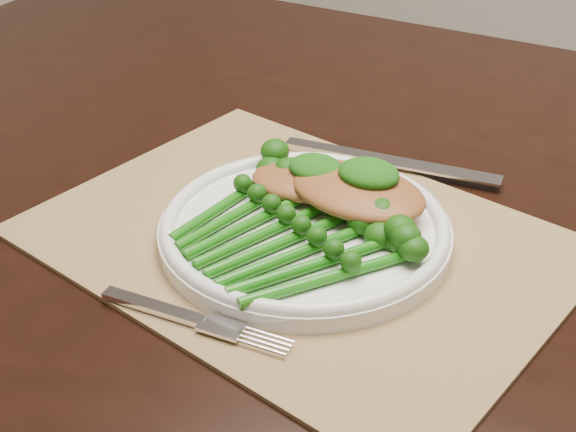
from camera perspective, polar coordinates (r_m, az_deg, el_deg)
The scene contains 9 objects.
placemat at distance 0.71m, azimuth 0.82°, elevation -1.75°, with size 0.45×0.33×0.00m, color #94744B.
dinner_plate at distance 0.70m, azimuth 1.20°, elevation -0.87°, with size 0.26×0.26×0.02m.
knife at distance 0.83m, azimuth 5.81°, elevation 4.15°, with size 0.23×0.05×0.01m.
fork at distance 0.62m, azimuth -5.84°, elevation -7.58°, with size 0.16×0.03×0.00m.
chicken_fillet_left at distance 0.75m, azimuth 1.79°, elevation 2.61°, with size 0.12×0.08×0.02m, color #98592C.
chicken_fillet_right at distance 0.72m, azimuth 4.96°, elevation 1.79°, with size 0.13×0.09×0.03m, color #98592C.
pesto_dollop_left at distance 0.74m, azimuth 2.00°, elevation 3.45°, with size 0.05×0.04×0.02m, color #0E4309.
pesto_dollop_right at distance 0.71m, azimuth 5.77°, elevation 3.03°, with size 0.06×0.05×0.02m, color #0E4309.
broccolini_bundle at distance 0.68m, azimuth -1.07°, elevation -1.56°, with size 0.23×0.23×0.04m.
Camera 1 is at (0.20, -0.81, 1.15)m, focal length 50.00 mm.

